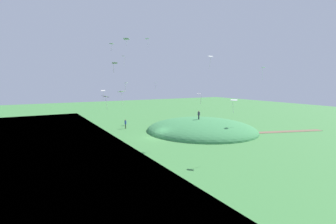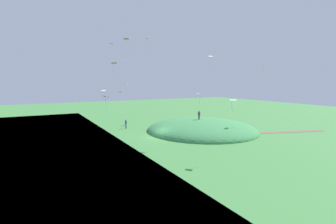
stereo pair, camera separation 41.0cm
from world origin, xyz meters
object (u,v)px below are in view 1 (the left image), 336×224
at_px(kite_5, 210,57).
at_px(kite_2, 199,94).
at_px(kite_9, 126,84).
at_px(kite_11, 122,92).
at_px(kite_3, 156,83).
at_px(kite_13, 234,101).
at_px(person_near_shore, 125,123).
at_px(kite_12, 147,39).
at_px(kite_6, 103,91).
at_px(kite_1, 115,64).
at_px(kite_8, 126,39).
at_px(kite_0, 123,57).
at_px(person_walking_path, 199,114).
at_px(kite_4, 106,97).
at_px(kite_10, 111,44).
at_px(kite_7, 263,69).

bearing_deg(kite_5, kite_2, -136.30).
bearing_deg(kite_9, kite_11, -113.22).
relative_size(kite_3, kite_13, 0.87).
bearing_deg(person_near_shore, kite_11, -93.62).
relative_size(kite_3, kite_5, 0.70).
bearing_deg(kite_12, kite_6, 125.18).
relative_size(kite_1, kite_8, 1.16).
bearing_deg(kite_2, kite_0, 93.72).
distance_m(person_walking_path, kite_3, 14.56).
bearing_deg(kite_0, kite_5, -62.38).
relative_size(kite_4, kite_5, 1.02).
bearing_deg(person_walking_path, kite_0, 64.81).
distance_m(kite_1, kite_3, 23.81).
height_order(kite_1, kite_3, kite_1).
bearing_deg(kite_11, kite_3, 44.62).
distance_m(person_near_shore, kite_11, 10.60).
distance_m(kite_6, kite_13, 29.79).
relative_size(person_near_shore, kite_1, 1.33).
xyz_separation_m(kite_3, kite_13, (-4.39, -28.93, -1.86)).
bearing_deg(kite_6, kite_0, -58.99).
distance_m(kite_4, kite_6, 14.15).
distance_m(kite_0, kite_4, 12.91).
bearing_deg(person_near_shore, kite_6, 148.34).
xyz_separation_m(kite_10, kite_13, (6.36, -25.84, -9.23)).
distance_m(kite_0, kite_7, 25.48).
bearing_deg(kite_6, person_near_shore, -51.23).
bearing_deg(kite_0, kite_8, -103.10).
relative_size(kite_3, kite_4, 0.69).
xyz_separation_m(kite_2, kite_9, (0.24, 25.55, 1.08)).
bearing_deg(kite_10, kite_11, -98.13).
bearing_deg(kite_4, kite_0, 56.27).
relative_size(kite_2, kite_6, 0.64).
bearing_deg(kite_13, kite_4, 125.43).
bearing_deg(kite_1, kite_0, 65.95).
bearing_deg(person_near_shore, kite_4, -103.82).
bearing_deg(kite_2, kite_13, -35.68).
xyz_separation_m(kite_2, kite_4, (-7.51, 12.77, -0.77)).
bearing_deg(kite_4, kite_5, -24.22).
relative_size(kite_5, kite_10, 1.46).
xyz_separation_m(kite_0, kite_13, (4.65, -24.20, -6.79)).
relative_size(kite_1, kite_6, 0.70).
height_order(person_near_shore, kite_7, kite_7).
xyz_separation_m(kite_1, kite_11, (3.06, 6.40, -3.98)).
height_order(kite_4, kite_11, kite_11).
relative_size(person_walking_path, kite_9, 0.91).
xyz_separation_m(kite_6, kite_10, (1.08, -3.01, 8.93)).
height_order(kite_10, kite_12, kite_12).
distance_m(kite_1, kite_9, 19.02).
height_order(kite_11, kite_12, kite_12).
xyz_separation_m(kite_3, kite_8, (-10.13, -9.42, 7.43)).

